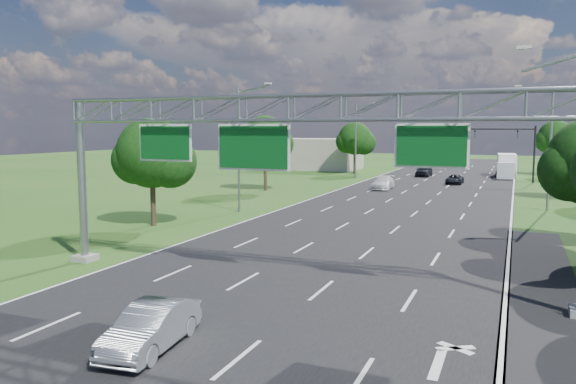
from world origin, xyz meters
The scene contains 18 objects.
ground centered at (0.00, 30.00, 0.00)m, with size 220.00×220.00×0.00m, color #255419.
road centered at (0.00, 30.00, 0.00)m, with size 18.00×180.00×0.02m, color black.
road_flare centered at (10.20, 14.00, 0.00)m, with size 3.00×30.00×0.02m, color black.
sign_gantry centered at (0.33, 12.00, 6.89)m, with size 23.50×1.00×9.56m.
traffic_signal centered at (7.48, 65.00, 5.17)m, with size 12.21×0.24×7.00m.
streetlight_l_near centered at (-11.30, 30.00, 5.58)m, with size 2.97×0.22×10.16m.
streetlight_l_far centered at (-11.30, 65.00, 5.58)m, with size 2.97×0.22×10.16m.
streetlight_r_mid centered at (11.30, 40.00, 5.58)m, with size 2.97×0.22×10.16m.
tree_verge_la centered at (-13.92, 22.04, 4.76)m, with size 5.76×4.80×7.40m.
tree_verge_lb centered at (-15.92, 45.04, 5.41)m, with size 5.76×4.80×8.06m.
tree_verge_lc centered at (-12.92, 70.04, 4.98)m, with size 5.76×4.80×7.62m.
tree_verge_re centered at (14.08, 78.04, 5.20)m, with size 5.76×4.80×7.84m.
building_left centered at (-22.00, 78.00, 2.50)m, with size 14.00×10.00×5.00m, color #AB9D8F.
silver_sedan centered at (-1.00, 3.74, 0.69)m, with size 1.46×4.17×1.37m, color #A2A9AE.
car_queue_a centered at (-4.50, 51.10, 0.70)m, with size 1.97×4.86×1.41m, color silver.
car_queue_b centered at (2.22, 60.03, 0.55)m, with size 1.84×3.99×1.11m, color black.
car_queue_c centered at (-2.93, 69.83, 0.79)m, with size 1.87×4.66×1.59m, color black.
box_truck centered at (7.75, 73.76, 1.50)m, with size 2.71×8.34×3.12m.
Camera 1 is at (9.02, -9.86, 6.65)m, focal length 35.00 mm.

